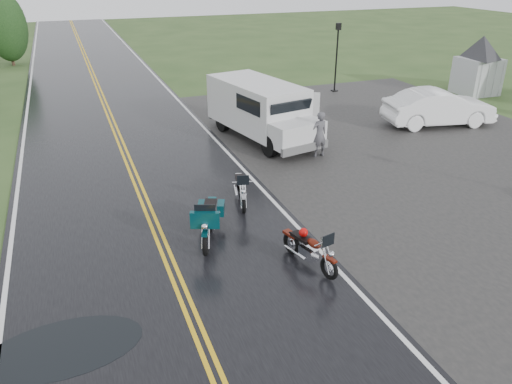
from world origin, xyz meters
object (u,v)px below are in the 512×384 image
(van_white, at_px, (270,127))
(sedan_white, at_px, (439,108))
(lamp_post_far_right, at_px, (336,58))
(visitor_center, at_px, (482,51))
(person_at_van, at_px, (319,135))
(motorcycle_red, at_px, (330,260))
(motorcycle_teal, at_px, (205,233))
(motorcycle_silver, at_px, (243,197))

(van_white, bearing_deg, sedan_white, -4.77)
(lamp_post_far_right, bearing_deg, visitor_center, -24.39)
(van_white, xyz_separation_m, person_at_van, (1.76, -0.66, -0.32))
(motorcycle_red, xyz_separation_m, person_at_van, (3.59, 7.45, 0.31))
(motorcycle_teal, relative_size, person_at_van, 1.31)
(motorcycle_silver, relative_size, van_white, 0.32)
(motorcycle_teal, distance_m, lamp_post_far_right, 18.73)
(visitor_center, xyz_separation_m, motorcycle_red, (-16.61, -13.30, -1.83))
(person_at_van, bearing_deg, motorcycle_silver, 31.66)
(motorcycle_red, height_order, person_at_van, person_at_van)
(van_white, bearing_deg, visitor_center, 7.93)
(motorcycle_red, height_order, sedan_white, sedan_white)
(motorcycle_teal, distance_m, van_white, 7.40)
(person_at_van, bearing_deg, visitor_center, -163.20)
(person_at_van, height_order, lamp_post_far_right, lamp_post_far_right)
(motorcycle_red, height_order, motorcycle_teal, motorcycle_teal)
(lamp_post_far_right, bearing_deg, van_white, -131.73)
(visitor_center, distance_m, motorcycle_silver, 19.80)
(motorcycle_teal, xyz_separation_m, sedan_white, (13.02, 7.04, 0.13))
(visitor_center, relative_size, person_at_van, 9.01)
(motorcycle_silver, distance_m, sedan_white, 12.46)
(motorcycle_silver, height_order, lamp_post_far_right, lamp_post_far_right)
(motorcycle_teal, bearing_deg, motorcycle_silver, 69.35)
(motorcycle_silver, relative_size, sedan_white, 0.40)
(motorcycle_teal, relative_size, lamp_post_far_right, 0.60)
(motorcycle_red, distance_m, van_white, 8.34)
(motorcycle_red, xyz_separation_m, motorcycle_silver, (-0.74, 3.94, 0.01))
(van_white, bearing_deg, motorcycle_silver, -133.03)
(motorcycle_silver, bearing_deg, van_white, 72.34)
(visitor_center, distance_m, van_white, 15.71)
(motorcycle_silver, distance_m, van_white, 4.94)
(person_at_van, xyz_separation_m, lamp_post_far_right, (5.79, 9.12, 1.04))
(sedan_white, bearing_deg, motorcycle_red, 141.32)
(person_at_van, xyz_separation_m, sedan_white, (7.00, 1.68, -0.07))
(van_white, relative_size, person_at_van, 3.47)
(motorcycle_teal, bearing_deg, sedan_white, 50.08)
(motorcycle_red, height_order, motorcycle_silver, motorcycle_silver)
(motorcycle_silver, relative_size, person_at_van, 1.11)
(lamp_post_far_right, bearing_deg, person_at_van, -122.39)
(motorcycle_silver, bearing_deg, motorcycle_teal, -118.34)
(motorcycle_red, xyz_separation_m, van_white, (1.83, 8.12, 0.64))
(motorcycle_silver, xyz_separation_m, sedan_white, (11.33, 5.19, 0.24))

